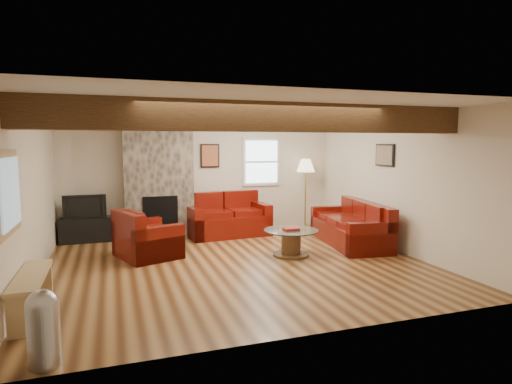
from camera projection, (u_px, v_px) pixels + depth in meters
room at (238, 188)px, 6.87m from camera, size 8.00×8.00×8.00m
oak_beam at (264, 117)px, 5.57m from camera, size 6.00×0.36×0.38m
chimney_breast at (158, 180)px, 8.90m from camera, size 1.40×0.67×2.50m
back_window at (261, 162)px, 9.81m from camera, size 0.90×0.08×1.10m
hatch_window at (8, 193)px, 4.49m from camera, size 0.08×1.00×0.90m
ceiling_dome at (271, 118)px, 7.87m from camera, size 0.40×0.40×0.18m
artwork_back at (210, 156)px, 9.41m from camera, size 0.42×0.06×0.52m
artwork_right at (384, 155)px, 8.03m from camera, size 0.06×0.55×0.42m
sofa_three at (349, 223)px, 8.40m from camera, size 1.19×2.25×0.83m
loveseat at (227, 214)px, 9.18m from camera, size 1.81×1.15×0.91m
armchair_red at (148, 234)px, 7.41m from camera, size 1.20×1.27×0.83m
coffee_table at (291, 243)px, 7.50m from camera, size 0.95×0.95×0.50m
tv_cabinet at (86, 230)px, 8.58m from camera, size 0.98×0.39×0.49m
television at (85, 206)px, 8.53m from camera, size 0.81×0.11×0.47m
floor_lamp at (306, 169)px, 9.76m from camera, size 0.41×0.41×1.62m
pine_bench at (32, 295)px, 4.88m from camera, size 0.30×1.29×0.48m
pedal_bin at (43, 328)px, 3.76m from camera, size 0.29×0.29×0.70m
coal_bucket at (166, 238)px, 8.29m from camera, size 0.32×0.32×0.30m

